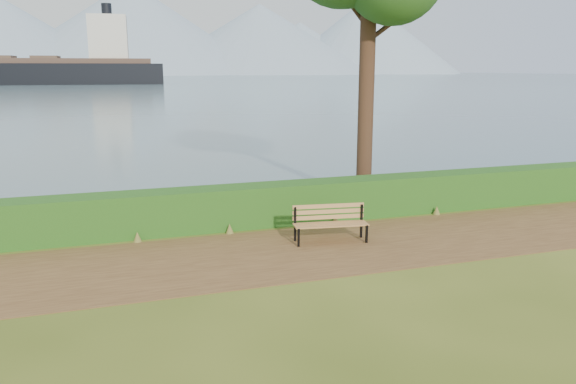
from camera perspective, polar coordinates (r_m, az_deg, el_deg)
name	(u,v)px	position (r m, az deg, el deg)	size (l,w,h in m)	color
ground	(303,256)	(11.70, 1.56, -6.50)	(140.00, 140.00, 0.00)	#465317
path	(298,251)	(11.96, 1.07, -6.03)	(40.00, 3.40, 0.01)	brown
hedge	(268,204)	(13.93, -2.05, -1.25)	(32.00, 0.85, 1.00)	#1D4814
water	(108,77)	(270.46, -17.81, 11.02)	(700.00, 510.00, 0.00)	slate
mountains	(88,33)	(417.18, -19.68, 14.99)	(585.00, 190.00, 70.00)	#849AB0
bench	(330,221)	(12.56, 4.28, -2.92)	(1.70, 0.71, 0.83)	black
cargo_ship	(24,71)	(153.23, -25.24, 11.03)	(71.42, 16.41, 21.49)	black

